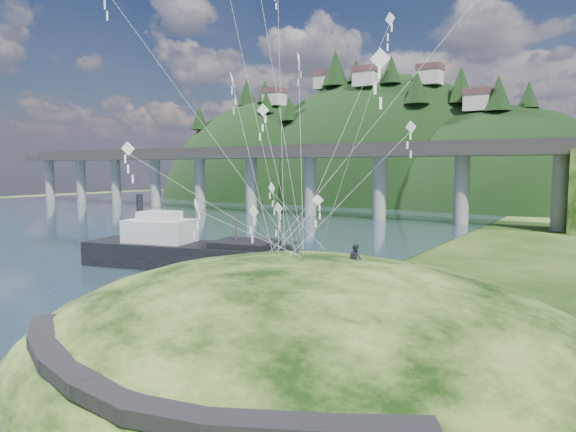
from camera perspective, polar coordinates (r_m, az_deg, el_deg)
The scene contains 10 objects.
ground at distance 33.52m, azimuth -11.67°, elevation -12.47°, with size 320.00×320.00×0.00m, color black.
water at distance 108.68m, azimuth -27.79°, elevation -0.58°, with size 240.00×240.00×0.00m, color #2F4657.
grass_hill at distance 30.89m, azimuth 2.28°, elevation -16.92°, with size 36.00×32.00×13.00m.
footpath at distance 21.43m, azimuth -16.08°, elevation -17.18°, with size 22.29×5.84×0.83m.
bridge at distance 104.81m, azimuth 5.14°, elevation 5.14°, with size 160.00×11.00×15.00m.
far_ridge at distance 160.12m, azimuth 8.39°, elevation -0.94°, with size 153.00×70.00×94.50m.
work_barge at distance 53.74m, azimuth -11.76°, elevation -3.64°, with size 22.00×10.55×7.43m.
wooden_dock at distance 39.88m, azimuth -11.78°, elevation -8.98°, with size 12.66×3.65×0.89m.
kite_flyers at distance 30.76m, azimuth 5.23°, elevation -2.92°, with size 5.07×1.00×1.82m.
kite_swarm at distance 31.40m, azimuth -2.24°, elevation 14.53°, with size 19.21×17.34×21.64m.
Camera 1 is at (22.56, -22.58, 10.26)m, focal length 32.00 mm.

